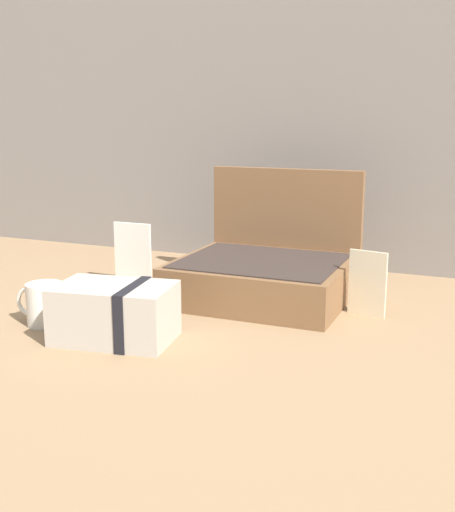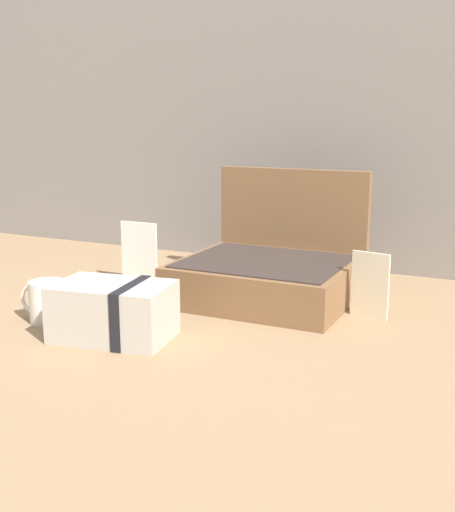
{
  "view_description": "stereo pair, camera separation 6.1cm",
  "coord_description": "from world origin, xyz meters",
  "px_view_note": "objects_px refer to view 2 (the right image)",
  "views": [
    {
      "loc": [
        0.49,
        -1.17,
        0.42
      ],
      "look_at": [
        0.01,
        -0.02,
        0.14
      ],
      "focal_mm": 44.66,
      "sensor_mm": 36.0,
      "label": 1
    },
    {
      "loc": [
        0.55,
        -1.15,
        0.42
      ],
      "look_at": [
        0.01,
        -0.02,
        0.14
      ],
      "focal_mm": 44.66,
      "sensor_mm": 36.0,
      "label": 2
    }
  ],
  "objects_px": {
    "coffee_mug": "(47,301)",
    "poster_card_right": "(139,254)",
    "cream_toiletry_bag": "(115,311)",
    "info_card_left": "(370,285)",
    "open_suitcase": "(270,270)"
  },
  "relations": [
    {
      "from": "open_suitcase",
      "to": "info_card_left",
      "type": "distance_m",
      "value": 0.25
    },
    {
      "from": "info_card_left",
      "to": "poster_card_right",
      "type": "bearing_deg",
      "value": -170.44
    },
    {
      "from": "coffee_mug",
      "to": "poster_card_right",
      "type": "relative_size",
      "value": 0.69
    },
    {
      "from": "open_suitcase",
      "to": "info_card_left",
      "type": "xyz_separation_m",
      "value": [
        0.25,
        -0.05,
        0.01
      ]
    },
    {
      "from": "poster_card_right",
      "to": "coffee_mug",
      "type": "bearing_deg",
      "value": -91.73
    },
    {
      "from": "cream_toiletry_bag",
      "to": "info_card_left",
      "type": "height_order",
      "value": "info_card_left"
    },
    {
      "from": "coffee_mug",
      "to": "poster_card_right",
      "type": "distance_m",
      "value": 0.33
    },
    {
      "from": "open_suitcase",
      "to": "cream_toiletry_bag",
      "type": "height_order",
      "value": "open_suitcase"
    },
    {
      "from": "info_card_left",
      "to": "poster_card_right",
      "type": "xyz_separation_m",
      "value": [
        -0.58,
        0.01,
        0.01
      ]
    },
    {
      "from": "coffee_mug",
      "to": "open_suitcase",
      "type": "bearing_deg",
      "value": 46.68
    },
    {
      "from": "open_suitcase",
      "to": "coffee_mug",
      "type": "xyz_separation_m",
      "value": [
        -0.35,
        -0.37,
        -0.02
      ]
    },
    {
      "from": "cream_toiletry_bag",
      "to": "open_suitcase",
      "type": "bearing_deg",
      "value": 67.41
    },
    {
      "from": "cream_toiletry_bag",
      "to": "info_card_left",
      "type": "xyz_separation_m",
      "value": [
        0.41,
        0.34,
        0.02
      ]
    },
    {
      "from": "cream_toiletry_bag",
      "to": "info_card_left",
      "type": "bearing_deg",
      "value": 39.54
    },
    {
      "from": "coffee_mug",
      "to": "info_card_left",
      "type": "xyz_separation_m",
      "value": [
        0.59,
        0.32,
        0.03
      ]
    }
  ]
}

